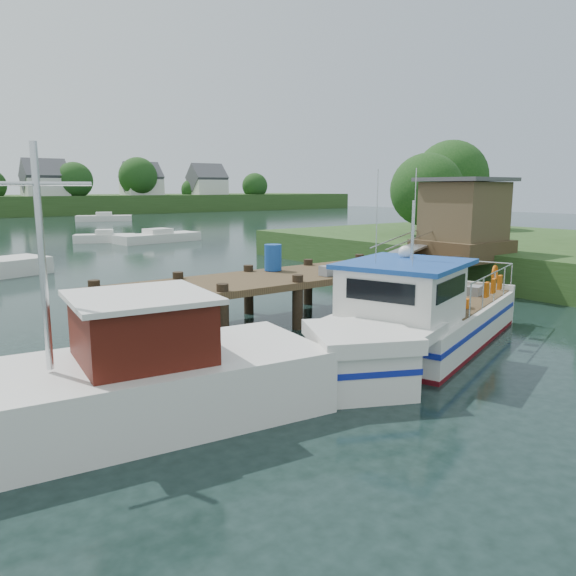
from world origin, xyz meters
TOP-DOWN VIEW (x-y plane):
  - ground_plane at (0.00, 0.00)m, footprint 160.00×160.00m
  - near_shore at (16.88, -0.73)m, footprint 16.00×30.00m
  - dock at (6.51, 0.01)m, footprint 16.60×3.00m
  - lobster_boat at (0.47, -4.96)m, footprint 9.16×5.18m
  - work_boat at (-7.69, -4.74)m, footprint 9.11×3.68m
  - moored_far at (13.66, 55.83)m, footprint 6.95×4.62m
  - moored_b at (4.17, 28.40)m, footprint 4.63×3.20m
  - moored_c at (7.52, 26.24)m, footprint 6.76×3.13m

SIDE VIEW (x-z plane):
  - ground_plane at x=0.00m, z-range 0.00..0.00m
  - moored_b at x=4.17m, z-range -0.13..0.85m
  - moored_c at x=7.52m, z-range -0.13..0.89m
  - moored_far at x=13.66m, z-range -0.14..0.98m
  - work_boat at x=-7.69m, z-range -1.63..3.14m
  - lobster_boat at x=0.47m, z-range -1.43..3.06m
  - near_shore at x=16.88m, z-range -1.83..5.93m
  - dock at x=6.51m, z-range -0.15..4.63m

